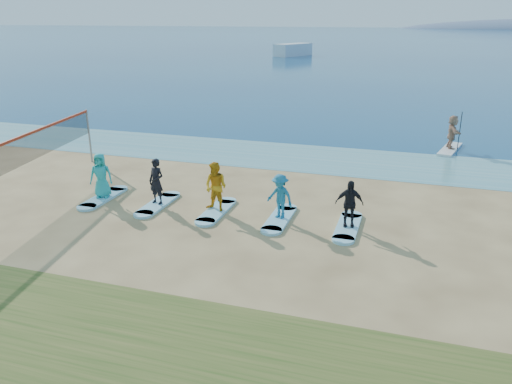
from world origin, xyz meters
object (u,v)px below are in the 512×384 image
(boat_offshore_a, at_px, (293,56))
(student_0, at_px, (101,175))
(paddleboarder, at_px, (452,132))
(student_2, at_px, (216,187))
(student_4, at_px, (349,203))
(paddleboard, at_px, (450,149))
(surfboard_1, at_px, (158,204))
(student_3, at_px, (280,196))
(surfboard_4, at_px, (348,227))
(surfboard_2, at_px, (216,211))
(student_1, at_px, (156,181))
(surfboard_3, at_px, (280,219))
(volleyball_net, at_px, (34,146))
(surfboard_0, at_px, (103,198))

(boat_offshore_a, xyz_separation_m, student_0, (9.90, -71.96, 0.93))
(paddleboarder, bearing_deg, student_2, 134.28)
(paddleboarder, xyz_separation_m, student_4, (-3.69, -11.68, -0.11))
(paddleboard, bearing_deg, boat_offshore_a, 124.50)
(surfboard_1, bearing_deg, student_3, 0.00)
(surfboard_4, bearing_deg, student_4, 0.00)
(student_0, relative_size, student_4, 1.09)
(paddleboarder, bearing_deg, surfboard_2, 134.28)
(student_1, distance_m, surfboard_3, 4.70)
(paddleboard, distance_m, student_0, 17.44)
(student_2, xyz_separation_m, student_4, (4.61, 0.00, -0.10))
(volleyball_net, distance_m, student_0, 2.88)
(paddleboarder, bearing_deg, surfboard_4, 152.16)
(paddleboard, xyz_separation_m, student_2, (-8.31, -11.68, 0.90))
(volleyball_net, relative_size, paddleboarder, 5.27)
(paddleboarder, height_order, student_2, student_2)
(paddleboarder, relative_size, student_0, 1.01)
(surfboard_0, xyz_separation_m, surfboard_2, (4.61, 0.00, 0.00))
(surfboard_1, distance_m, surfboard_4, 6.92)
(surfboard_0, height_order, student_2, student_2)
(surfboard_2, bearing_deg, paddleboarder, 54.57)
(student_3, bearing_deg, surfboard_3, 0.00)
(boat_offshore_a, bearing_deg, paddleboard, -44.78)
(student_1, distance_m, surfboard_2, 2.47)
(student_2, bearing_deg, student_0, -167.43)
(boat_offshore_a, height_order, surfboard_1, boat_offshore_a)
(volleyball_net, xyz_separation_m, surfboard_0, (2.71, 0.15, -1.86))
(volleyball_net, xyz_separation_m, paddleboarder, (15.63, 11.82, -0.93))
(surfboard_1, height_order, student_3, student_3)
(student_0, xyz_separation_m, surfboard_3, (6.92, 0.00, -0.89))
(student_1, xyz_separation_m, student_4, (6.92, 0.00, -0.06))
(paddleboard, height_order, boat_offshore_a, boat_offshore_a)
(volleyball_net, relative_size, paddleboard, 2.99)
(student_1, bearing_deg, boat_offshore_a, 111.80)
(surfboard_2, xyz_separation_m, student_4, (4.61, 0.00, 0.82))
(student_3, bearing_deg, surfboard_2, -158.51)
(student_1, xyz_separation_m, surfboard_4, (6.92, 0.00, -0.88))
(student_3, relative_size, surfboard_4, 0.70)
(surfboard_2, bearing_deg, student_0, 180.00)
(paddleboard, xyz_separation_m, surfboard_0, (-12.92, -11.68, -0.01))
(boat_offshore_a, height_order, surfboard_2, boat_offshore_a)
(volleyball_net, bearing_deg, student_3, 0.87)
(student_0, bearing_deg, surfboard_1, -19.53)
(volleyball_net, height_order, student_2, volleyball_net)
(volleyball_net, distance_m, surfboard_1, 5.35)
(student_4, bearing_deg, student_3, 169.12)
(boat_offshore_a, bearing_deg, student_4, -50.63)
(surfboard_1, distance_m, surfboard_3, 4.61)
(paddleboard, relative_size, surfboard_1, 1.36)
(surfboard_4, bearing_deg, surfboard_1, 180.00)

